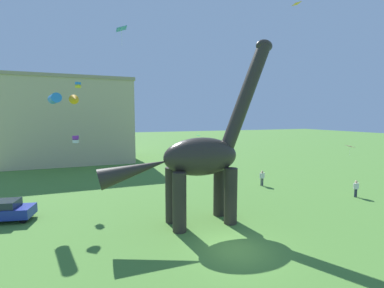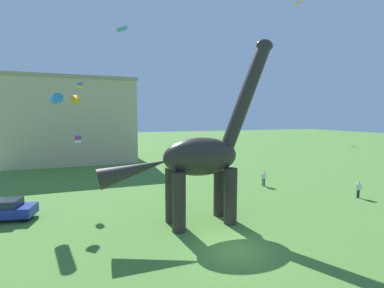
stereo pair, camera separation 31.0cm
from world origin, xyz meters
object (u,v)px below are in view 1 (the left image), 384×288
(dinosaur_sculpture, at_px, (200,157))
(kite_apex, at_px, (76,139))
(parked_sedan_left, at_px, (1,211))
(kite_far_left, at_px, (121,29))
(kite_near_high, at_px, (59,99))
(kite_high_right, at_px, (198,135))
(person_vendor_side, at_px, (356,187))
(kite_near_low, at_px, (78,85))
(person_watching_child, at_px, (262,177))
(kite_drifting, at_px, (350,146))
(kite_far_right, at_px, (297,4))

(dinosaur_sculpture, height_order, kite_apex, dinosaur_sculpture)
(parked_sedan_left, height_order, kite_far_left, kite_far_left)
(parked_sedan_left, height_order, kite_near_high, kite_near_high)
(parked_sedan_left, height_order, kite_high_right, kite_high_right)
(person_vendor_side, bearing_deg, dinosaur_sculpture, -121.17)
(kite_near_low, bearing_deg, parked_sedan_left, -123.76)
(person_watching_child, height_order, kite_far_left, kite_far_left)
(kite_near_high, height_order, kite_drifting, kite_near_high)
(parked_sedan_left, distance_m, kite_near_high, 9.42)
(parked_sedan_left, distance_m, person_vendor_side, 29.97)
(parked_sedan_left, xyz_separation_m, kite_high_right, (22.04, 16.06, 3.89))
(person_vendor_side, distance_m, kite_high_right, 22.62)
(kite_near_high, distance_m, kite_far_left, 7.96)
(kite_near_low, distance_m, kite_drifting, 30.15)
(kite_high_right, xyz_separation_m, kite_drifting, (11.25, -17.20, -0.40))
(person_vendor_side, distance_m, kite_near_high, 27.80)
(kite_apex, xyz_separation_m, kite_far_left, (4.07, -16.99, 9.14))
(kite_drifting, bearing_deg, kite_high_right, 123.19)
(person_watching_child, distance_m, kite_near_low, 21.83)
(person_watching_child, relative_size, kite_apex, 1.79)
(kite_near_high, distance_m, kite_drifting, 29.92)
(dinosaur_sculpture, height_order, kite_far_left, kite_far_left)
(person_watching_child, xyz_separation_m, kite_near_low, (-18.52, 6.10, 9.83))
(kite_high_right, bearing_deg, kite_near_high, -142.56)
(kite_near_high, xyz_separation_m, kite_far_right, (19.62, -5.05, 8.39))
(kite_high_right, relative_size, kite_far_left, 0.70)
(parked_sedan_left, xyz_separation_m, person_watching_child, (23.79, 1.79, 0.21))
(person_vendor_side, relative_size, kite_far_right, 1.81)
(person_watching_child, bearing_deg, kite_far_right, 3.19)
(kite_near_high, relative_size, kite_drifting, 2.55)
(person_watching_child, height_order, person_vendor_side, person_watching_child)
(dinosaur_sculpture, relative_size, kite_near_high, 4.64)
(kite_high_right, distance_m, kite_far_left, 24.41)
(person_watching_child, xyz_separation_m, kite_apex, (-19.27, 13.06, 3.69))
(dinosaur_sculpture, bearing_deg, person_watching_child, 39.52)
(person_vendor_side, height_order, kite_near_low, kite_near_low)
(kite_high_right, xyz_separation_m, kite_far_left, (-13.44, -18.20, 9.15))
(kite_near_low, bearing_deg, kite_far_left, -71.72)
(kite_high_right, height_order, kite_near_low, kite_near_low)
(kite_far_left, bearing_deg, kite_apex, 103.45)
(parked_sedan_left, relative_size, kite_far_left, 3.50)
(parked_sedan_left, height_order, kite_near_low, kite_near_low)
(kite_drifting, bearing_deg, person_vendor_side, -134.46)
(person_vendor_side, bearing_deg, kite_far_right, -141.96)
(kite_drifting, bearing_deg, kite_far_left, -177.69)
(kite_far_left, bearing_deg, kite_drifting, 2.31)
(person_vendor_side, bearing_deg, parked_sedan_left, -132.12)
(parked_sedan_left, xyz_separation_m, kite_far_right, (23.57, -2.84, 16.65))
(person_watching_child, distance_m, kite_apex, 23.57)
(parked_sedan_left, bearing_deg, kite_drifting, 9.32)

